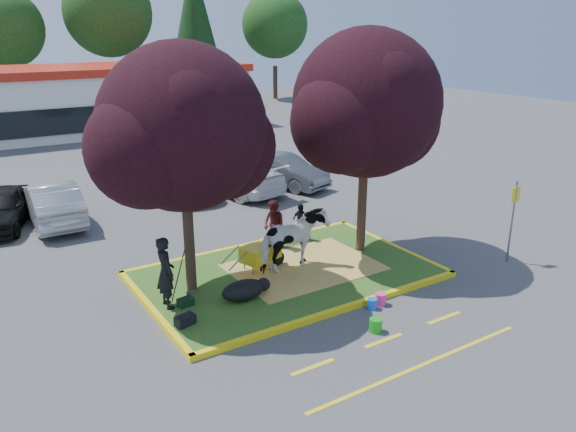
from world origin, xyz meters
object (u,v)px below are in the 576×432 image
cow (293,241)px  car_silver (53,203)px  bucket_pink (381,299)px  car_black (1,208)px  calf (243,290)px  handler (166,272)px  bucket_green (376,325)px  sign_post (513,213)px  bucket_blue (372,304)px  wheelbarrow (261,253)px

cow → car_silver: cow is taller
bucket_pink → car_black: car_black is taller
calf → car_silver: 9.94m
handler → bucket_green: (3.81, -3.60, -0.92)m
cow → sign_post: size_ratio=0.82×
sign_post → bucket_blue: sign_post is taller
wheelbarrow → sign_post: (6.92, -3.26, 0.91)m
bucket_pink → handler: bearing=151.5°
wheelbarrow → car_silver: car_silver is taller
car_silver → wheelbarrow: bearing=118.7°
cow → calf: cow is taller
handler → sign_post: bearing=-104.2°
bucket_pink → car_black: bearing=122.3°
car_silver → car_black: bearing=-15.5°
bucket_blue → sign_post: bearing=1.3°
handler → bucket_blue: handler is taller
calf → bucket_pink: 3.59m
handler → bucket_blue: 5.32m
wheelbarrow → car_black: bearing=105.9°
sign_post → bucket_blue: bearing=-177.0°
cow → wheelbarrow: size_ratio=1.03×
car_black → car_silver: bearing=2.8°
bucket_green → car_silver: size_ratio=0.07×
cow → bucket_green: (-0.13, -3.84, -0.88)m
cow → handler: 3.95m
car_black → handler: bearing=-53.9°
calf → bucket_pink: size_ratio=3.75×
bucket_green → bucket_pink: size_ratio=1.04×
cow → car_black: 11.29m
wheelbarrow → car_silver: 9.13m
handler → car_black: size_ratio=0.45×
handler → bucket_blue: size_ratio=6.72×
calf → bucket_blue: calf is taller
handler → car_silver: 8.89m
bucket_blue → wheelbarrow: bearing=111.8°
bucket_pink → bucket_blue: (-0.33, -0.05, -0.02)m
bucket_green → cow: bearing=88.1°
bucket_green → handler: bearing=136.6°
handler → bucket_green: handler is taller
handler → car_black: handler is taller
car_black → car_silver: car_silver is taller
calf → car_silver: (-2.85, 9.52, 0.36)m
handler → sign_post: size_ratio=0.73×
wheelbarrow → sign_post: sign_post is taller
sign_post → car_silver: (-11.10, 11.38, -0.83)m
calf → sign_post: bearing=1.9°
handler → bucket_pink: size_ratio=5.88×
bucket_blue → car_silver: (-5.54, 11.50, 0.63)m
wheelbarrow → handler: bearing=174.3°
bucket_green → calf: bearing=124.6°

